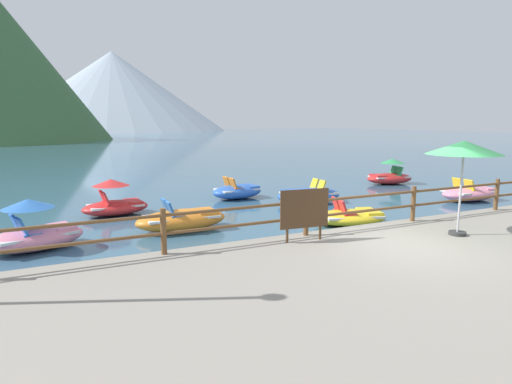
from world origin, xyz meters
TOP-DOWN VIEW (x-y plane):
  - ground_plane at (0.00, 40.00)m, footprint 200.00×200.00m
  - promenade_dock at (0.00, -2.20)m, footprint 28.00×8.00m
  - dock_railing at (-0.00, 1.55)m, footprint 23.92×0.12m
  - sign_board at (-2.01, 1.14)m, footprint 1.18×0.16m
  - beach_umbrella at (1.57, -0.00)m, footprint 1.70×1.70m
  - pedal_boat_0 at (0.97, 3.27)m, footprint 2.50×1.90m
  - pedal_boat_1 at (-0.37, 8.76)m, footprint 2.22×1.45m
  - pedal_boat_2 at (7.65, 4.45)m, footprint 2.51×1.50m
  - pedal_boat_3 at (-5.22, 7.74)m, footprint 2.24×1.42m
  - pedal_boat_4 at (-3.79, 4.81)m, footprint 2.61×1.25m
  - pedal_boat_5 at (8.01, 9.24)m, footprint 2.55×1.66m
  - pedal_boat_6 at (1.72, 6.78)m, footprint 2.67×1.59m
  - pedal_boat_7 at (-7.51, 4.50)m, footprint 2.50×1.85m
  - distant_peak at (12.16, 133.58)m, footprint 67.58×67.58m

SIDE VIEW (x-z plane):
  - ground_plane at x=0.00m, z-range 0.00..0.00m
  - promenade_dock at x=0.00m, z-range 0.00..0.40m
  - pedal_boat_0 at x=0.97m, z-range -0.16..0.64m
  - pedal_boat_2 at x=7.65m, z-range -0.15..0.73m
  - pedal_boat_6 at x=1.72m, z-range -0.15..0.74m
  - pedal_boat_1 at x=-0.37m, z-range -0.14..0.75m
  - pedal_boat_4 at x=-3.79m, z-range -0.14..0.77m
  - pedal_boat_3 at x=-5.22m, z-range -0.20..1.00m
  - pedal_boat_5 at x=8.01m, z-range -0.21..1.03m
  - pedal_boat_7 at x=-7.51m, z-range -0.21..1.06m
  - dock_railing at x=0.00m, z-range 0.50..1.45m
  - sign_board at x=-2.01m, z-range 0.53..1.72m
  - beach_umbrella at x=1.57m, z-range 1.33..3.57m
  - distant_peak at x=12.16m, z-range 0.00..23.68m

